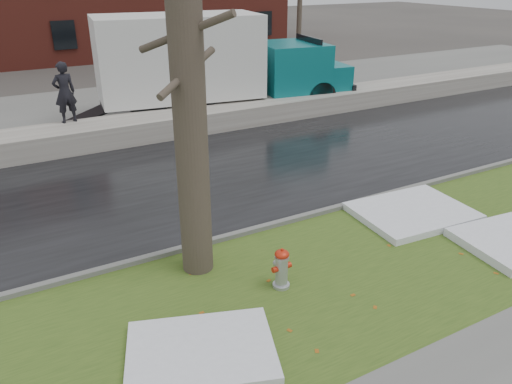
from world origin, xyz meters
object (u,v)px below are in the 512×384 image
tree (188,77)px  box_truck (211,63)px  worker (65,92)px  fire_hydrant (281,267)px

tree → box_truck: 11.31m
tree → worker: bearing=94.5°
fire_hydrant → box_truck: bearing=69.1°
worker → fire_hydrant: bearing=90.5°
tree → box_truck: (4.87, 10.06, -1.70)m
fire_hydrant → worker: bearing=97.3°
box_truck → worker: 5.69m
fire_hydrant → worker: (-1.79, 10.35, 1.26)m
box_truck → worker: bearing=-161.6°
fire_hydrant → tree: size_ratio=0.11×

